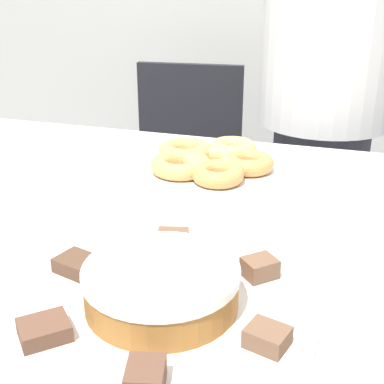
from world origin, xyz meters
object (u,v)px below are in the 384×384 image
object	(u,v)px
person_standing	(325,106)
frosted_cake	(161,286)
office_chair_left	(182,195)
plate_cake	(162,307)
plate_donuts	(210,170)

from	to	relation	value
person_standing	frosted_cake	bearing A→B (deg)	-96.66
office_chair_left	person_standing	bearing A→B (deg)	-23.42
plate_cake	frosted_cake	distance (m)	0.03
office_chair_left	frosted_cake	distance (m)	1.33
person_standing	plate_cake	distance (m)	1.05
plate_cake	frosted_cake	xyz separation A→B (m)	(0.00, 0.00, 0.03)
plate_donuts	office_chair_left	bearing A→B (deg)	112.99
plate_donuts	frosted_cake	distance (m)	0.51
person_standing	frosted_cake	distance (m)	1.05
office_chair_left	plate_cake	bearing A→B (deg)	-78.52
office_chair_left	plate_donuts	xyz separation A→B (m)	(0.30, -0.70, 0.38)
person_standing	office_chair_left	bearing A→B (deg)	162.31
plate_donuts	person_standing	bearing A→B (deg)	70.04
plate_donuts	frosted_cake	xyz separation A→B (m)	(0.08, -0.50, 0.03)
plate_cake	plate_donuts	size ratio (longest dim) A/B	1.22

